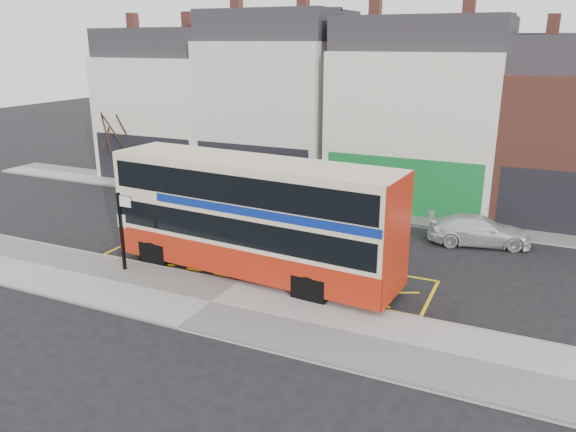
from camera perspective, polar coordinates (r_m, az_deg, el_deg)
The scene contains 15 objects.
ground at distance 22.26m, azimuth -4.64°, elevation -6.63°, with size 120.00×120.00×0.00m, color black.
pavement at distance 20.45m, azimuth -7.81°, elevation -8.78°, with size 40.00×4.00×0.15m, color #A09C97.
kerb at distance 21.93m, azimuth -5.12°, elevation -6.80°, with size 40.00×0.15×0.15m, color gray.
far_pavement at distance 31.69m, azimuth 5.08°, elevation 0.89°, with size 50.00×3.00×0.15m, color #A09C97.
road_markings at distance 23.55m, azimuth -2.74°, elevation -5.19°, with size 14.00×3.40×0.01m, color yellow, non-canonical shape.
terrace_far_left at distance 40.50m, azimuth -11.32°, elevation 11.09°, with size 8.00×8.01×10.80m.
terrace_left at distance 36.38m, azimuth -0.85°, elevation 11.52°, with size 8.00×8.01×11.80m.
terrace_green_shop at distance 33.55m, azimuth 13.39°, elevation 10.14°, with size 9.00×8.01×11.30m.
double_decker_bus at distance 21.93m, azimuth -3.51°, elevation -0.03°, with size 11.99×3.62×4.72m.
bus_stop_post at distance 23.20m, azimuth -16.48°, elevation -0.83°, with size 0.80×0.14×3.22m.
car_silver at distance 33.05m, azimuth -7.28°, elevation 2.53°, with size 1.51×3.75×1.28m, color #9B9B9F.
car_grey at distance 30.39m, azimuth 0.38°, elevation 1.59°, with size 1.62×4.65×1.53m, color #404148.
car_white at distance 27.36m, azimuth 18.82°, elevation -1.39°, with size 1.87×4.60×1.34m, color silver.
street_tree_left at distance 38.61m, azimuth -17.10°, elevation 9.16°, with size 2.73×2.73×5.89m.
street_tree_right at distance 30.78m, azimuth 14.62°, elevation 6.39°, with size 2.35×2.35×5.08m.
Camera 1 is at (10.08, -17.67, 9.04)m, focal length 35.00 mm.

